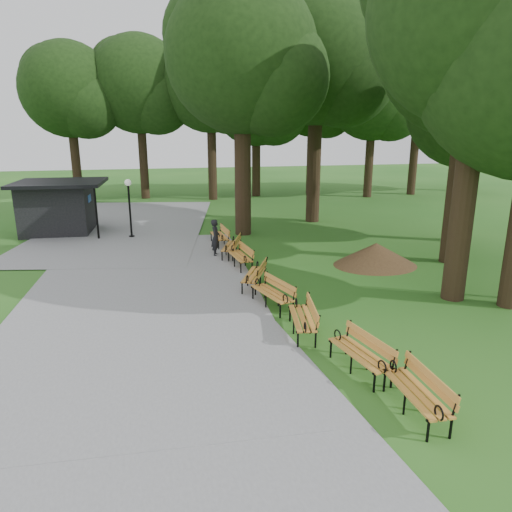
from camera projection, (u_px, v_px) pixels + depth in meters
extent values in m
plane|color=#265F1B|center=(279.00, 319.00, 13.32)|extent=(100.00, 100.00, 0.00)
cube|color=gray|center=(138.00, 293.00, 15.33)|extent=(12.00, 38.00, 0.06)
imported|color=black|center=(216.00, 238.00, 19.59)|extent=(0.49, 0.64, 1.56)
cylinder|color=black|center=(130.00, 211.00, 22.66)|extent=(0.10, 0.10, 2.59)
sphere|color=white|center=(128.00, 183.00, 22.29)|extent=(0.32, 0.32, 0.32)
cone|color=#47301C|center=(376.00, 254.00, 18.35)|extent=(2.77, 2.77, 0.90)
cylinder|color=black|center=(466.00, 177.00, 13.91)|extent=(0.70, 0.70, 7.69)
sphere|color=black|center=(487.00, 7.00, 12.68)|extent=(6.47, 6.47, 6.47)
cylinder|color=black|center=(457.00, 169.00, 17.96)|extent=(0.60, 0.60, 7.37)
sphere|color=black|center=(471.00, 46.00, 16.78)|extent=(6.45, 6.45, 6.45)
cylinder|color=black|center=(243.00, 157.00, 22.75)|extent=(0.80, 0.80, 7.69)
sphere|color=black|center=(242.00, 55.00, 21.52)|extent=(7.08, 7.08, 7.08)
cylinder|color=black|center=(314.00, 149.00, 25.87)|extent=(0.76, 0.76, 8.11)
sphere|color=black|center=(318.00, 55.00, 24.57)|extent=(7.20, 7.20, 7.20)
cylinder|color=black|center=(462.00, 181.00, 21.62)|extent=(0.56, 0.56, 5.65)
sphere|color=black|center=(470.00, 105.00, 20.72)|extent=(5.54, 5.54, 5.54)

